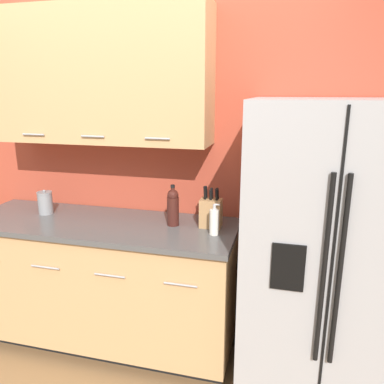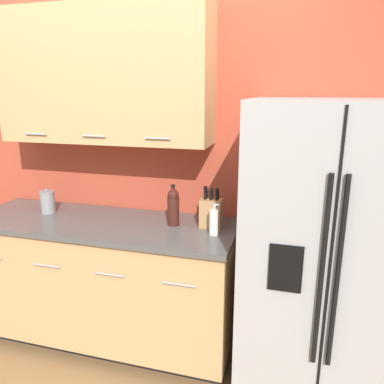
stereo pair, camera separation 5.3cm
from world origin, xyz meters
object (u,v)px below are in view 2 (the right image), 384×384
at_px(soap_dispenser, 214,222).
at_px(steel_canister, 48,202).
at_px(knife_block, 211,212).
at_px(refrigerator, 323,257).
at_px(wine_bottle, 173,206).

bearing_deg(soap_dispenser, steel_canister, 175.63).
xyz_separation_m(knife_block, soap_dispenser, (0.05, -0.12, -0.02)).
distance_m(soap_dispenser, steel_canister, 1.26).
distance_m(refrigerator, soap_dispenser, 0.66).
relative_size(refrigerator, knife_block, 6.35).
xyz_separation_m(refrigerator, soap_dispenser, (-0.65, 0.03, 0.14)).
bearing_deg(wine_bottle, refrigerator, -7.61).
bearing_deg(steel_canister, soap_dispenser, -4.37).
xyz_separation_m(wine_bottle, steel_canister, (-0.96, 0.00, -0.05)).
height_order(refrigerator, knife_block, refrigerator).
bearing_deg(steel_canister, knife_block, 1.31).
distance_m(refrigerator, knife_block, 0.73).
bearing_deg(steel_canister, refrigerator, -3.80).
height_order(refrigerator, soap_dispenser, refrigerator).
relative_size(soap_dispenser, steel_canister, 1.11).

